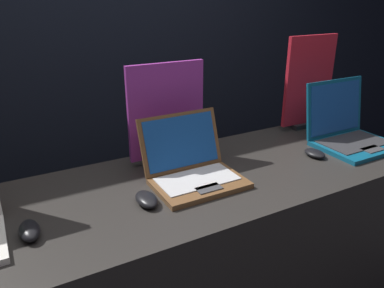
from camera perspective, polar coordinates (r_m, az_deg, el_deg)
The scene contains 9 objects.
wall_back at distance 2.43m, azimuth -14.70°, elevation 15.56°, with size 8.00×0.05×2.80m.
display_counter at distance 1.71m, azimuth -0.22°, elevation -20.31°, with size 2.07×0.66×0.98m.
mouse_front at distance 1.22m, azimuth -23.51°, elevation -11.99°, with size 0.06×0.11×0.04m.
laptop_middle at distance 1.41m, azimuth -0.02°, elevation -3.43°, with size 0.33×0.30×0.23m.
mouse_middle at distance 1.28m, azimuth -6.93°, elevation -8.35°, with size 0.07×0.12×0.04m.
promo_stand_middle at distance 1.54m, azimuth -3.88°, elevation 4.34°, with size 0.33×0.07×0.41m.
laptop_back at distance 1.90m, azimuth 22.68°, elevation 1.94°, with size 0.36×0.32×0.29m.
mouse_back at distance 1.72m, azimuth 18.22°, elevation -1.35°, with size 0.07×0.10×0.03m.
promo_stand_back at distance 2.03m, azimuth 17.34°, elevation 8.62°, with size 0.31×0.07×0.47m.
Camera 1 is at (-0.60, -0.79, 1.64)m, focal length 35.00 mm.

